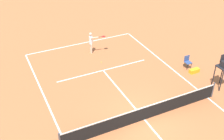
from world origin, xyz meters
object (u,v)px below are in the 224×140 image
(tennis_ball, at_px, (101,62))
(courtside_chair_mid, at_px, (188,61))
(player_serving, at_px, (92,41))
(equipment_bag, at_px, (194,71))
(umpire_chair, at_px, (224,66))

(tennis_ball, bearing_deg, courtside_chair_mid, 147.87)
(courtside_chair_mid, bearing_deg, player_serving, -43.04)
(player_serving, height_order, equipment_bag, player_serving)
(player_serving, distance_m, tennis_ball, 2.02)
(tennis_ball, relative_size, equipment_bag, 0.09)
(tennis_ball, relative_size, courtside_chair_mid, 0.07)
(player_serving, distance_m, courtside_chair_mid, 7.56)
(tennis_ball, distance_m, courtside_chair_mid, 6.44)
(player_serving, distance_m, equipment_bag, 8.17)
(tennis_ball, bearing_deg, umpire_chair, 132.91)
(tennis_ball, height_order, equipment_bag, equipment_bag)
(courtside_chair_mid, bearing_deg, tennis_ball, -32.13)
(player_serving, relative_size, umpire_chair, 0.75)
(player_serving, relative_size, courtside_chair_mid, 1.89)
(player_serving, xyz_separation_m, tennis_ball, (-0.07, 1.73, -1.04))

